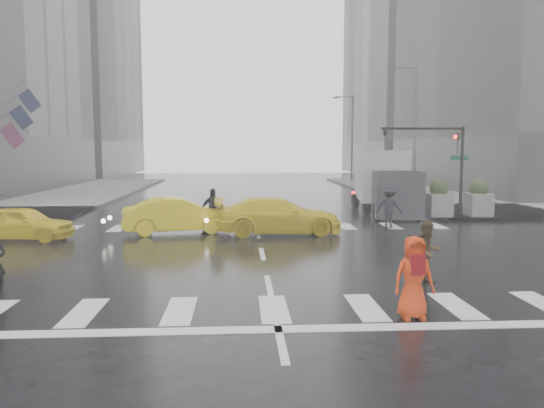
{
  "coord_description": "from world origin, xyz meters",
  "views": [
    {
      "loc": [
        -0.71,
        -17.03,
        3.41
      ],
      "look_at": [
        0.44,
        2.0,
        1.44
      ],
      "focal_mm": 35.0,
      "sensor_mm": 36.0,
      "label": 1
    }
  ],
  "objects": [
    {
      "name": "pedestrian_orange",
      "position": [
        2.77,
        -6.8,
        0.85
      ],
      "size": [
        0.85,
        0.58,
        1.69
      ],
      "rotation": [
        0.0,
        0.0,
        0.05
      ],
      "color": "#E93B10",
      "rests_on": "ground"
    },
    {
      "name": "taxi_front",
      "position": [
        -8.91,
        3.25,
        0.64
      ],
      "size": [
        3.94,
        2.0,
        1.28
      ],
      "primitive_type": "imported",
      "rotation": [
        0.0,
        0.0,
        1.44
      ],
      "color": "yellow",
      "rests_on": "ground"
    },
    {
      "name": "building_nw_far",
      "position": [
        -29.0,
        56.0,
        20.19
      ],
      "size": [
        26.05,
        26.05,
        44.0
      ],
      "color": "#5A5853",
      "rests_on": "ground"
    },
    {
      "name": "street_lamp_far",
      "position": [
        10.87,
        38.0,
        4.95
      ],
      "size": [
        2.15,
        0.22,
        9.0
      ],
      "color": "#59595B",
      "rests_on": "ground"
    },
    {
      "name": "road_markings",
      "position": [
        0.0,
        0.0,
        0.01
      ],
      "size": [
        18.0,
        48.0,
        0.01
      ],
      "primitive_type": null,
      "color": "silver",
      "rests_on": "ground"
    },
    {
      "name": "pedestrian_far_a",
      "position": [
        -1.83,
        5.02,
        0.89
      ],
      "size": [
        1.05,
        0.64,
        1.78
      ],
      "primitive_type": "imported",
      "rotation": [
        0.0,
        0.0,
        3.14
      ],
      "color": "black",
      "rests_on": "ground"
    },
    {
      "name": "traffic_signal_pole",
      "position": [
        9.01,
        8.01,
        3.22
      ],
      "size": [
        4.45,
        0.42,
        4.5
      ],
      "color": "black",
      "rests_on": "ground"
    },
    {
      "name": "street_lamp_near",
      "position": [
        10.87,
        18.0,
        4.95
      ],
      "size": [
        2.15,
        0.22,
        9.0
      ],
      "color": "#59595B",
      "rests_on": "ground"
    },
    {
      "name": "box_truck",
      "position": [
        6.91,
        10.36,
        1.79
      ],
      "size": [
        2.36,
        6.3,
        3.35
      ],
      "rotation": [
        0.0,
        0.0,
        -0.12
      ],
      "color": "silver",
      "rests_on": "ground"
    },
    {
      "name": "planter_east",
      "position": [
        11.0,
        8.2,
        0.98
      ],
      "size": [
        1.1,
        1.1,
        1.8
      ],
      "color": "gray",
      "rests_on": "ground"
    },
    {
      "name": "ground",
      "position": [
        0.0,
        0.0,
        0.0
      ],
      "size": [
        120.0,
        120.0,
        0.0
      ],
      "primitive_type": "plane",
      "color": "black",
      "rests_on": "ground"
    },
    {
      "name": "taxi_rear",
      "position": [
        0.81,
        4.12,
        0.74
      ],
      "size": [
        4.57,
        2.23,
        1.48
      ],
      "primitive_type": "imported",
      "rotation": [
        0.0,
        0.0,
        1.61
      ],
      "color": "yellow",
      "rests_on": "ground"
    },
    {
      "name": "sidewalk_ne",
      "position": [
        19.5,
        17.5,
        0.07
      ],
      "size": [
        35.0,
        35.0,
        0.15
      ],
      "primitive_type": "cube",
      "color": "gray",
      "rests_on": "ground"
    },
    {
      "name": "building_ne_far",
      "position": [
        29.0,
        56.0,
        16.27
      ],
      "size": [
        26.05,
        26.05,
        36.0
      ],
      "color": "gray",
      "rests_on": "ground"
    },
    {
      "name": "planter_mid",
      "position": [
        9.0,
        8.2,
        0.98
      ],
      "size": [
        1.1,
        1.1,
        1.8
      ],
      "color": "gray",
      "rests_on": "ground"
    },
    {
      "name": "taxi_mid",
      "position": [
        -3.23,
        4.57,
        0.73
      ],
      "size": [
        4.64,
        2.32,
        1.46
      ],
      "primitive_type": "imported",
      "rotation": [
        0.0,
        0.0,
        1.75
      ],
      "color": "yellow",
      "rests_on": "ground"
    },
    {
      "name": "planter_west",
      "position": [
        7.0,
        8.2,
        0.98
      ],
      "size": [
        1.1,
        1.1,
        1.8
      ],
      "color": "gray",
      "rests_on": "ground"
    },
    {
      "name": "pedestrian_far_b",
      "position": [
        5.73,
        5.37,
        0.93
      ],
      "size": [
        1.37,
        1.18,
        1.85
      ],
      "primitive_type": "imported",
      "rotation": [
        0.0,
        0.0,
        2.6
      ],
      "color": "black",
      "rests_on": "ground"
    },
    {
      "name": "flag_cluster",
      "position": [
        -15.08,
        18.5,
        5.64
      ],
      "size": [
        2.87,
        3.06,
        4.69
      ],
      "color": "#59595B",
      "rests_on": "ground"
    },
    {
      "name": "pedestrian_brown",
      "position": [
        4.07,
        -4.0,
        0.8
      ],
      "size": [
        0.93,
        0.82,
        1.6
      ],
      "primitive_type": "imported",
      "rotation": [
        0.0,
        0.0,
        0.31
      ],
      "color": "#423117",
      "rests_on": "ground"
    }
  ]
}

